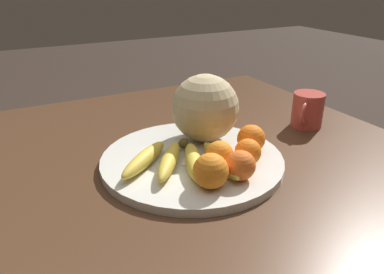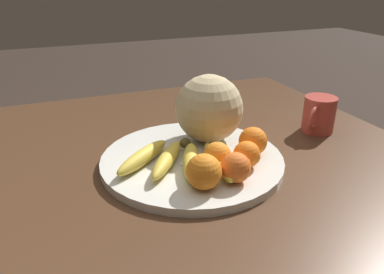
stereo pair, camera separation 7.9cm
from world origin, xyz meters
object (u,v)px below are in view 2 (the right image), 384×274
(orange_back_right, at_px, (253,141))
(ceramic_mug, at_px, (319,115))
(orange_back_left, at_px, (236,168))
(fruit_bowl, at_px, (192,160))
(banana_bunch, at_px, (179,159))
(orange_front_left, at_px, (204,172))
(melon, at_px, (209,109))
(orange_mid_center, at_px, (217,156))
(produce_tag, at_px, (200,163))
(kitchen_table, at_px, (176,191))
(orange_front_right, at_px, (247,154))

(orange_back_right, distance_m, ceramic_mug, 0.28)
(orange_back_left, height_order, ceramic_mug, ceramic_mug)
(fruit_bowl, bearing_deg, banana_bunch, -143.20)
(orange_front_left, distance_m, orange_back_left, 0.07)
(orange_back_right, bearing_deg, melon, 118.74)
(orange_back_left, height_order, orange_back_right, orange_back_right)
(banana_bunch, xyz_separation_m, orange_front_left, (0.02, -0.10, 0.02))
(orange_mid_center, bearing_deg, melon, 72.89)
(produce_tag, bearing_deg, ceramic_mug, 45.53)
(fruit_bowl, height_order, banana_bunch, banana_bunch)
(fruit_bowl, xyz_separation_m, orange_front_left, (-0.03, -0.14, 0.04))
(melon, xyz_separation_m, orange_front_left, (-0.10, -0.21, -0.05))
(fruit_bowl, height_order, produce_tag, produce_tag)
(melon, relative_size, orange_mid_center, 2.76)
(banana_bunch, bearing_deg, fruit_bowl, 155.72)
(kitchen_table, xyz_separation_m, orange_front_left, (-0.01, -0.19, 0.16))
(banana_bunch, bearing_deg, orange_front_right, 96.62)
(orange_front_left, bearing_deg, kitchen_table, 88.32)
(melon, distance_m, produce_tag, 0.16)
(kitchen_table, bearing_deg, ceramic_mug, -0.70)
(orange_front_left, distance_m, orange_mid_center, 0.09)
(orange_mid_center, relative_size, produce_tag, 0.66)
(kitchen_table, relative_size, fruit_bowl, 2.87)
(orange_mid_center, distance_m, orange_back_right, 0.11)
(fruit_bowl, bearing_deg, orange_back_left, -73.39)
(kitchen_table, relative_size, orange_back_left, 19.19)
(kitchen_table, relative_size, ceramic_mug, 10.45)
(banana_bunch, relative_size, orange_front_right, 4.27)
(orange_back_left, distance_m, orange_back_right, 0.14)
(melon, xyz_separation_m, orange_front_right, (0.02, -0.16, -0.05))
(ceramic_mug, bearing_deg, kitchen_table, 179.30)
(banana_bunch, xyz_separation_m, produce_tag, (0.05, -0.01, -0.02))
(melon, relative_size, orange_front_left, 2.34)
(banana_bunch, height_order, produce_tag, banana_bunch)
(kitchen_table, relative_size, orange_front_right, 20.34)
(produce_tag, bearing_deg, banana_bunch, -154.58)
(kitchen_table, bearing_deg, fruit_bowl, -65.25)
(banana_bunch, relative_size, orange_back_right, 3.82)
(orange_front_left, height_order, orange_mid_center, orange_front_left)
(kitchen_table, bearing_deg, banana_bunch, -103.83)
(orange_front_right, relative_size, orange_back_left, 0.94)
(orange_back_left, distance_m, ceramic_mug, 0.40)
(banana_bunch, bearing_deg, ceramic_mug, 129.10)
(orange_back_right, bearing_deg, ceramic_mug, 18.34)
(melon, height_order, produce_tag, melon)
(orange_mid_center, bearing_deg, produce_tag, 128.66)
(banana_bunch, distance_m, orange_back_right, 0.18)
(orange_front_right, bearing_deg, melon, 96.34)
(melon, height_order, orange_back_left, melon)
(produce_tag, relative_size, ceramic_mug, 0.80)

